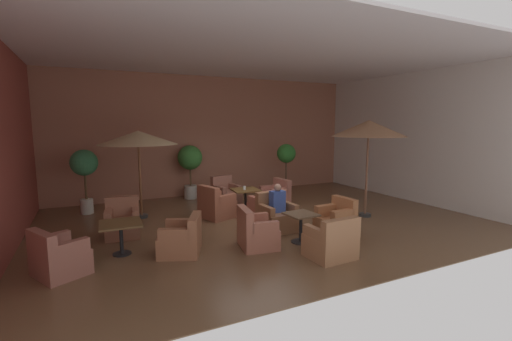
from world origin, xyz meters
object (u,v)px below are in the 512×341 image
at_px(patio_umbrella_tall_red, 369,129).
at_px(cafe_table_mid_center, 121,229).
at_px(armchair_front_right_west, 336,221).
at_px(iced_drink_cup, 244,188).
at_px(armchair_mid_center_east, 123,222).
at_px(armchair_mid_center_south, 59,258).
at_px(cafe_table_front_left, 245,194).
at_px(potted_tree_left_corner, 286,160).
at_px(armchair_front_right_north, 276,217).
at_px(armchair_front_right_south, 331,242).
at_px(armchair_front_left_south, 276,196).
at_px(armchair_front_left_north, 216,206).
at_px(potted_tree_mid_left, 84,168).
at_px(armchair_front_left_east, 268,208).
at_px(potted_tree_mid_right, 190,162).
at_px(patio_umbrella_center_beige, 138,138).
at_px(armchair_front_right_east, 256,233).
at_px(armchair_mid_center_north, 182,239).
at_px(armchair_front_left_west, 226,194).
at_px(cafe_table_front_right, 301,222).
at_px(patron_blue_shirt, 277,200).

bearing_deg(patio_umbrella_tall_red, cafe_table_mid_center, -179.51).
distance_m(armchair_front_right_west, iced_drink_cup, 3.08).
xyz_separation_m(armchair_mid_center_east, armchair_mid_center_south, (-1.16, -1.72, -0.01)).
distance_m(cafe_table_front_left, potted_tree_left_corner, 2.79).
distance_m(armchair_front_right_north, armchair_front_right_south, 2.00).
bearing_deg(armchair_front_right_north, armchair_front_left_south, 61.21).
bearing_deg(armchair_front_left_north, potted_tree_mid_left, 147.48).
relative_size(armchair_mid_center_east, potted_tree_mid_left, 0.48).
distance_m(armchair_front_left_south, cafe_table_mid_center, 5.13).
bearing_deg(armchair_mid_center_east, armchair_front_right_north, -18.39).
height_order(armchair_front_left_south, armchair_front_right_south, armchair_front_right_south).
height_order(armchair_front_left_east, potted_tree_mid_right, potted_tree_mid_right).
relative_size(patio_umbrella_center_beige, potted_tree_left_corner, 1.29).
height_order(armchair_front_right_south, potted_tree_mid_right, potted_tree_mid_right).
height_order(armchair_front_right_east, potted_tree_left_corner, potted_tree_left_corner).
bearing_deg(armchair_mid_center_north, armchair_front_right_east, -12.14).
relative_size(potted_tree_mid_right, iced_drink_cup, 16.44).
distance_m(armchair_front_left_east, armchair_front_right_north, 0.97).
bearing_deg(armchair_front_left_west, patio_umbrella_center_beige, -168.74).
relative_size(armchair_front_left_west, potted_tree_left_corner, 0.50).
distance_m(armchair_mid_center_south, potted_tree_mid_right, 6.20).
bearing_deg(armchair_mid_center_south, patio_umbrella_center_beige, 60.88).
height_order(armchair_front_right_north, armchair_mid_center_south, armchair_front_right_north).
bearing_deg(armchair_front_right_east, cafe_table_mid_center, 162.81).
height_order(armchair_front_left_west, cafe_table_front_right, armchair_front_left_west).
bearing_deg(armchair_mid_center_south, armchair_mid_center_north, 2.25).
bearing_deg(cafe_table_front_right, armchair_front_left_east, 83.59).
height_order(armchair_front_left_south, cafe_table_mid_center, armchair_front_left_south).
xyz_separation_m(armchair_front_left_east, armchair_front_right_north, (-0.26, -0.93, 0.02)).
bearing_deg(armchair_front_left_west, armchair_front_right_east, -101.95).
bearing_deg(armchair_mid_center_north, armchair_front_right_north, 12.32).
bearing_deg(cafe_table_front_left, patio_umbrella_center_beige, 169.18).
distance_m(cafe_table_front_right, armchair_mid_center_south, 4.57).
bearing_deg(iced_drink_cup, patron_blue_shirt, -90.92).
bearing_deg(armchair_front_left_east, patio_umbrella_center_beige, 151.91).
relative_size(armchair_front_left_north, iced_drink_cup, 8.99).
xyz_separation_m(armchair_front_left_south, armchair_front_right_east, (-2.11, -2.96, 0.00)).
relative_size(armchair_front_right_west, iced_drink_cup, 7.76).
bearing_deg(patio_umbrella_center_beige, armchair_front_left_south, -6.14).
bearing_deg(cafe_table_mid_center, armchair_front_right_east, -17.19).
height_order(cafe_table_mid_center, armchair_mid_center_south, armchair_mid_center_south).
xyz_separation_m(armchair_front_left_east, patio_umbrella_tall_red, (2.54, -0.93, 2.08)).
height_order(armchair_front_left_north, patio_umbrella_tall_red, patio_umbrella_tall_red).
height_order(armchair_front_left_south, potted_tree_mid_right, potted_tree_mid_right).
height_order(armchair_mid_center_north, potted_tree_mid_right, potted_tree_mid_right).
distance_m(armchair_front_left_north, cafe_table_front_right, 2.83).
bearing_deg(armchair_front_right_east, armchair_front_right_west, -2.95).
bearing_deg(iced_drink_cup, armchair_front_right_south, -89.31).
bearing_deg(armchair_front_left_south, potted_tree_mid_right, 132.75).
xyz_separation_m(armchair_front_right_west, patio_umbrella_center_beige, (-3.79, 3.48, 1.83)).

